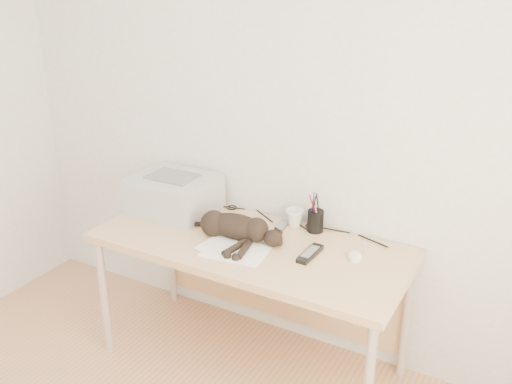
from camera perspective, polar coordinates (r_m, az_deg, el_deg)
The scene contains 11 objects.
wall_back at distance 2.98m, azimuth 2.86°, elevation 7.43°, with size 3.50×3.50×0.00m, color white.
desk at distance 3.01m, azimuth 0.26°, elevation -6.62°, with size 1.60×0.70×0.74m.
printer at distance 3.23m, azimuth -8.21°, elevation -0.16°, with size 0.45×0.38×0.21m.
papers at distance 2.80m, azimuth -2.26°, elevation -5.79°, with size 0.36×0.27×0.01m.
cat at distance 2.89m, azimuth -2.33°, elevation -3.55°, with size 0.62×0.28×0.14m.
mug at distance 3.04m, azimuth 3.87°, elevation -2.59°, with size 0.10×0.10×0.09m, color white.
pen_cup at distance 2.98m, azimuth 5.97°, elevation -2.86°, with size 0.08×0.08×0.22m.
remote_grey at distance 3.02m, azimuth 2.51°, elevation -3.49°, with size 0.04×0.16×0.02m, color slate.
remote_black at distance 2.76m, azimuth 5.42°, elevation -6.17°, with size 0.05×0.20×0.02m, color black.
mouse at distance 2.77m, azimuth 9.87°, elevation -6.14°, with size 0.07×0.12×0.04m, color white.
cable_tangle at distance 3.12m, azimuth 2.25°, elevation -2.65°, with size 1.36×0.07×0.01m, color black, non-canonical shape.
Camera 1 is at (1.28, -0.83, 2.06)m, focal length 40.00 mm.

